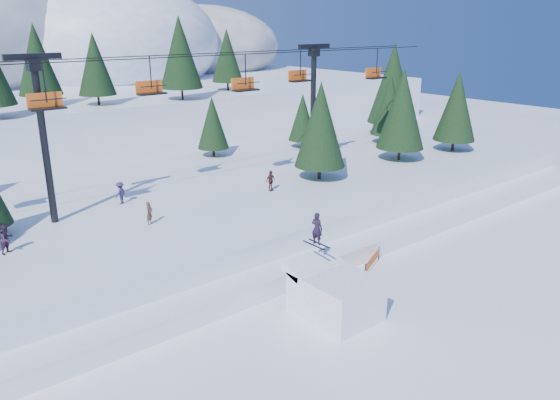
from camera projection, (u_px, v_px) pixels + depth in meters
ground at (363, 325)px, 27.37m from camera, size 160.00×160.00×0.00m
mid_shelf at (182, 211)px, 40.19m from camera, size 70.00×22.00×2.50m
berm at (265, 263)px, 33.07m from camera, size 70.00×6.00×1.10m
jump_kicker at (334, 293)px, 28.00m from camera, size 3.28×4.47×5.19m
chairlift at (200, 98)px, 38.92m from camera, size 46.00×3.21×10.28m
conifer_stand at (262, 122)px, 43.73m from camera, size 62.29×17.03×9.93m
distant_skiers at (191, 186)px, 39.05m from camera, size 28.52×7.01×1.79m
banner_near at (372, 260)px, 33.51m from camera, size 2.61×1.21×0.90m
banner_far at (393, 241)px, 36.53m from camera, size 2.86×0.23×0.90m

